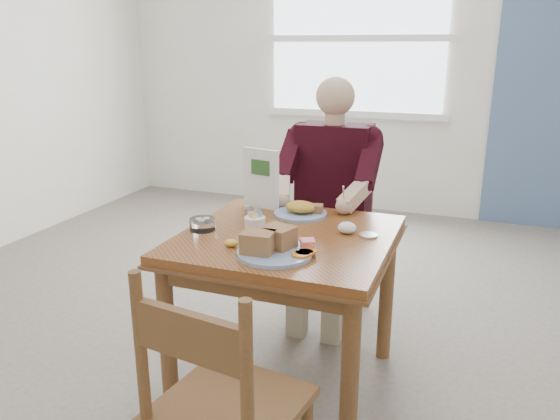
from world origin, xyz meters
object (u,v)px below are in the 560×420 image
at_px(chair_far, 333,235).
at_px(chair_near, 222,411).
at_px(diner, 330,184).
at_px(table, 287,258).
at_px(far_plate, 302,210).
at_px(near_plate, 273,245).

height_order(chair_far, chair_near, same).
relative_size(chair_far, diner, 0.69).
distance_m(table, chair_near, 0.89).
bearing_deg(table, diner, 90.00).
bearing_deg(chair_near, table, 96.70).
relative_size(chair_near, far_plate, 3.30).
distance_m(chair_far, near_plate, 1.09).
xyz_separation_m(chair_far, near_plate, (0.03, -1.04, 0.31)).
height_order(table, far_plate, far_plate).
xyz_separation_m(table, diner, (0.00, 0.71, 0.17)).
height_order(chair_far, near_plate, chair_far).
bearing_deg(table, chair_near, -83.30).
height_order(chair_far, diner, diner).
height_order(diner, far_plate, diner).
height_order(chair_near, near_plate, chair_near).
relative_size(chair_far, near_plate, 2.89).
relative_size(table, far_plate, 3.20).
bearing_deg(chair_near, far_plate, 96.39).
xyz_separation_m(chair_near, diner, (-0.10, 1.57, 0.33)).
relative_size(table, chair_near, 0.97).
relative_size(table, near_plate, 2.80).
bearing_deg(far_plate, diner, 86.28).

